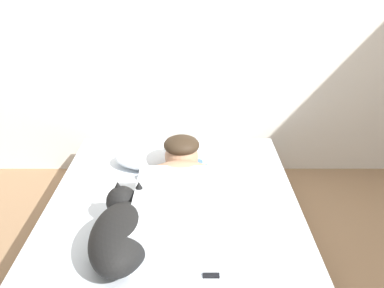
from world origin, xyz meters
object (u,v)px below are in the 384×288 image
Objects in this scene: pillow at (158,157)px; cell_phone at (210,266)px; bed at (173,240)px; person_lying at (180,195)px; coffee_cup at (195,167)px; dog at (121,232)px.

cell_phone is at bearing -73.67° from pillow.
person_lying is (0.04, 0.00, 0.26)m from bed.
pillow is 0.25m from coffee_cup.
cell_phone is (0.28, -0.97, -0.05)m from pillow.
bed is 0.48m from cell_phone.
coffee_cup is 0.87m from cell_phone.
dog reaches higher than pillow.
bed is 3.92× the size of pillow.
cell_phone is (0.14, -0.41, -0.10)m from person_lying.
dog is 0.41m from cell_phone.
pillow is (-0.11, 0.56, 0.21)m from bed.
bed is 0.45m from dog.
dog is at bearing -128.22° from person_lying.
person_lying is 0.45m from cell_phone.
cell_phone reaches higher than bed.
bed is 2.22× the size of person_lying.
coffee_cup is at bearing 67.01° from dog.
dog is at bearing 164.74° from cell_phone.
dog reaches higher than cell_phone.
cell_phone is (0.06, -0.87, -0.03)m from coffee_cup.
pillow is at bearing 106.33° from cell_phone.
cell_phone is at bearing -71.96° from person_lying.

